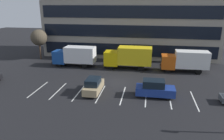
# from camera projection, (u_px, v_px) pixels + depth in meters

# --- Properties ---
(ground_plane) EXTENTS (120.00, 120.00, 0.00)m
(ground_plane) POSITION_uv_depth(u_px,v_px,m) (117.00, 82.00, 30.55)
(ground_plane) COLOR black
(office_building) EXTENTS (34.99, 10.67, 14.40)m
(office_building) POSITION_uv_depth(u_px,v_px,m) (130.00, 20.00, 45.21)
(office_building) COLOR gray
(office_building) RESTS_ON ground_plane
(lot_markings) EXTENTS (19.74, 5.40, 0.01)m
(lot_markings) POSITION_uv_depth(u_px,v_px,m) (112.00, 95.00, 26.49)
(lot_markings) COLOR silver
(lot_markings) RESTS_ON ground_plane
(box_truck_blue) EXTENTS (7.55, 2.50, 3.50)m
(box_truck_blue) POSITION_uv_depth(u_px,v_px,m) (75.00, 55.00, 37.67)
(box_truck_blue) COLOR #194799
(box_truck_blue) RESTS_ON ground_plane
(box_truck_orange) EXTENTS (7.48, 2.48, 3.47)m
(box_truck_orange) POSITION_uv_depth(u_px,v_px,m) (186.00, 60.00, 34.61)
(box_truck_orange) COLOR #D85914
(box_truck_orange) RESTS_ON ground_plane
(box_truck_yellow_all) EXTENTS (8.10, 2.68, 3.75)m
(box_truck_yellow_all) POSITION_uv_depth(u_px,v_px,m) (129.00, 56.00, 36.28)
(box_truck_yellow_all) COLOR yellow
(box_truck_yellow_all) RESTS_ON ground_plane
(suv_tan) EXTENTS (1.81, 4.28, 1.93)m
(suv_tan) POSITION_uv_depth(u_px,v_px,m) (94.00, 86.00, 26.80)
(suv_tan) COLOR tan
(suv_tan) RESTS_ON ground_plane
(suv_navy) EXTENTS (4.62, 1.96, 2.09)m
(suv_navy) POSITION_uv_depth(u_px,v_px,m) (155.00, 89.00, 25.68)
(suv_navy) COLOR navy
(suv_navy) RESTS_ON ground_plane
(bare_tree) EXTENTS (3.14, 3.14, 5.90)m
(bare_tree) POSITION_uv_depth(u_px,v_px,m) (39.00, 38.00, 41.70)
(bare_tree) COLOR #473323
(bare_tree) RESTS_ON ground_plane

